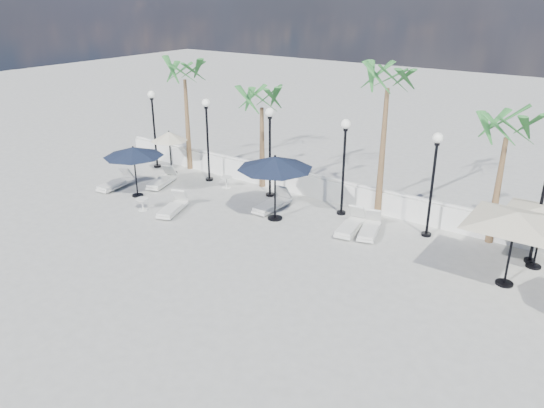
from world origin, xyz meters
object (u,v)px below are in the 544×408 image
Objects in this scene: lounger_0 at (116,183)px; lounger_3 at (351,225)px; parasol_navy_mid at (275,163)px; parasol_navy_left at (133,152)px; lounger_4 at (272,204)px; parasol_cream_sq_a at (517,213)px; lounger_1 at (162,181)px; lounger_2 at (173,207)px; parasol_cream_small at (169,137)px; lounger_5 at (370,229)px.

lounger_0 is 10.99m from lounger_3.
parasol_navy_left is at bearing -167.53° from parasol_navy_mid.
parasol_cream_sq_a is (9.19, -0.77, 2.12)m from lounger_4.
lounger_0 is 0.77× the size of parasol_navy_left.
parasol_navy_mid reaches higher than lounger_0.
lounger_2 is (2.71, -2.00, -0.01)m from lounger_1.
parasol_cream_sq_a reaches higher than parasol_navy_left.
lounger_0 is 7.50m from lounger_4.
parasol_cream_sq_a is at bearing -0.30° from parasol_navy_mid.
lounger_1 is at bearing 178.71° from parasol_navy_mid.
lounger_0 is 0.38× the size of parasol_cream_sq_a.
lounger_2 is 0.91× the size of parasol_cream_small.
parasol_navy_mid is at bearing -12.66° from parasol_cream_small.
lounger_0 reaches higher than lounger_2.
lounger_0 is at bearing -101.05° from parasol_cream_small.
parasol_navy_mid is at bearing -175.87° from lounger_3.
parasol_cream_sq_a is (14.87, 1.35, 0.39)m from parasol_navy_left.
lounger_1 is 1.03× the size of lounger_2.
lounger_2 is 0.98× the size of lounger_4.
lounger_5 is at bearing 12.61° from parasol_navy_mid.
parasol_navy_left is (-9.26, -2.06, 1.74)m from lounger_3.
parasol_cream_sq_a is (12.24, 1.82, 2.13)m from lounger_2.
parasol_navy_mid is at bearing -48.17° from lounger_4.
lounger_5 is at bearing -4.31° from parasol_cream_small.
lounger_0 reaches higher than lounger_5.
parasol_navy_left is at bearing 177.06° from lounger_5.
parasol_navy_left is (-9.96, -2.21, 1.75)m from lounger_5.
parasol_navy_left is 0.49× the size of parasol_cream_sq_a.
lounger_5 is at bearing 12.52° from parasol_navy_left.
lounger_2 is at bearing -171.57° from parasol_cream_sq_a.
parasol_navy_mid reaches higher than lounger_2.
lounger_4 is 6.90m from parasol_cream_small.
lounger_4 reaches higher than lounger_0.
lounger_5 is (7.34, 2.67, -0.00)m from lounger_2.
parasol_cream_small is (-3.61, 3.50, 1.59)m from lounger_2.
lounger_0 is at bearing -153.03° from lounger_1.
parasol_navy_mid reaches higher than parasol_cream_small.
parasol_cream_sq_a reaches higher than lounger_0.
lounger_1 is at bearing -174.29° from lounger_4.
lounger_0 is 8.24m from parasol_navy_mid.
lounger_4 is (-3.59, 0.06, 0.01)m from lounger_3.
parasol_cream_sq_a reaches higher than parasol_cream_small.
lounger_3 is (10.82, 1.94, 0.00)m from lounger_0.
lounger_1 is at bearing 123.67° from lounger_2.
parasol_cream_sq_a is at bearing 5.20° from parasol_navy_left.
lounger_5 is 10.35m from parasol_navy_left.
parasol_navy_left reaches higher than parasol_cream_small.
lounger_3 is 3.65m from parasol_navy_mid.
parasol_navy_mid reaches higher than parasol_cream_sq_a.
lounger_3 is at bearing 2.55° from lounger_0.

